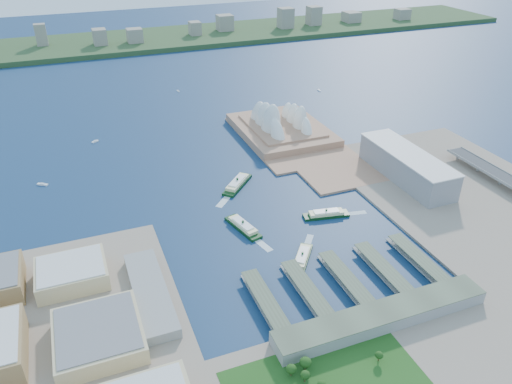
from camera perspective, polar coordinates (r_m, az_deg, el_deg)
name	(u,v)px	position (r m, az deg, el deg)	size (l,w,h in m)	color
ground	(298,244)	(543.02, 4.83, -5.89)	(3000.00, 3000.00, 0.00)	#0F274A
east_land	(505,221)	(642.00, 26.61, -3.03)	(240.00, 500.00, 3.00)	gray
peninsula	(288,138)	(787.82, 3.70, 6.23)	(135.00, 220.00, 3.00)	#A5765A
far_shore	(139,41)	(1421.37, -13.26, 16.48)	(2200.00, 260.00, 12.00)	#2D4926
opera_house	(282,115)	(792.05, 3.00, 8.77)	(134.00, 180.00, 58.00)	white
toaster_building	(406,166)	(684.56, 16.82, 2.89)	(45.00, 155.00, 35.00)	gray
west_buildings	(52,343)	(442.46, -22.29, -15.63)	(200.00, 280.00, 27.00)	olive
ferry_wharves	(345,279)	(494.59, 10.16, -9.76)	(184.00, 90.00, 9.30)	#4A5641
terminal_building	(382,317)	(455.95, 14.21, -13.66)	(200.00, 28.00, 12.00)	gray
far_skyline	(139,29)	(1395.05, -13.28, 17.65)	(1900.00, 140.00, 55.00)	gray
ferry_a	(243,225)	(561.77, -1.50, -3.77)	(14.27, 56.06, 10.60)	black
ferry_b	(237,182)	(646.74, -2.15, 1.14)	(15.68, 61.59, 11.65)	black
ferry_c	(302,256)	(517.32, 5.32, -7.31)	(13.03, 51.19, 9.68)	black
ferry_d	(326,213)	(589.27, 8.03, -2.35)	(13.74, 53.97, 10.21)	black
boat_a	(42,184)	(708.08, -23.22, 0.84)	(3.59, 14.37, 2.77)	white
boat_b	(95,141)	(812.13, -17.91, 5.54)	(3.78, 10.81, 2.92)	white
boat_c	(319,90)	(1012.05, 7.22, 11.47)	(3.33, 11.43, 2.57)	white
boat_e	(178,91)	(1012.00, -8.89, 11.35)	(3.17, 9.96, 2.44)	white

